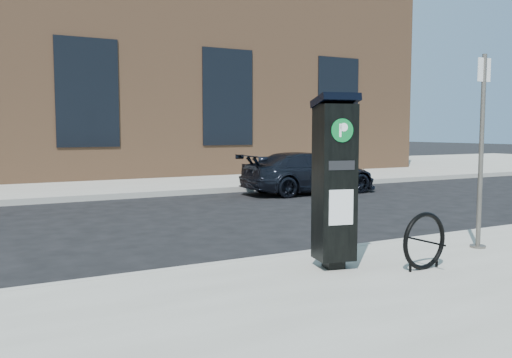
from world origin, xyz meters
TOP-DOWN VIEW (x-y plane):
  - ground at (0.00, 0.00)m, footprint 120.00×120.00m
  - sidewalk_far at (0.00, 14.00)m, footprint 60.00×12.00m
  - curb_near at (0.00, -0.02)m, footprint 60.00×0.12m
  - curb_far at (0.00, 8.02)m, footprint 60.00×0.12m
  - building at (-0.00, 17.00)m, footprint 28.00×10.05m
  - parking_kiosk at (0.24, -0.89)m, footprint 0.55×0.51m
  - sign_pole at (2.70, -0.95)m, footprint 0.24×0.21m
  - bike_rack at (1.13, -1.46)m, footprint 0.69×0.09m
  - car_dark at (5.07, 6.76)m, footprint 4.07×1.71m

SIDE VIEW (x-z plane):
  - ground at x=0.00m, z-range 0.00..0.00m
  - sidewalk_far at x=0.00m, z-range 0.00..0.15m
  - curb_near at x=0.00m, z-range -0.01..0.15m
  - curb_far at x=0.00m, z-range -0.01..0.15m
  - bike_rack at x=1.13m, z-range 0.14..0.83m
  - car_dark at x=5.07m, z-range 0.00..1.17m
  - parking_kiosk at x=0.24m, z-range 0.18..2.25m
  - sign_pole at x=2.70m, z-range 0.14..2.82m
  - building at x=0.00m, z-range 0.02..8.27m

